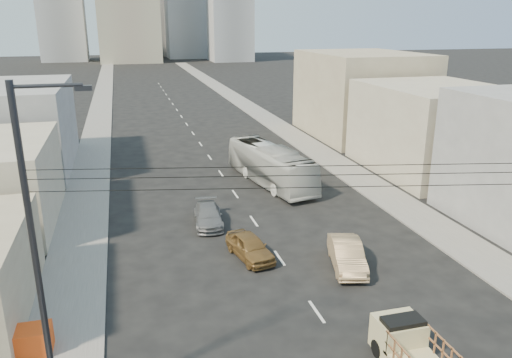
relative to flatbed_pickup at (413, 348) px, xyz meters
name	(u,v)px	position (x,y,z in m)	size (l,w,h in m)	color
sidewalk_left	(100,111)	(-13.82, 67.05, -1.03)	(3.50, 180.00, 0.12)	slate
sidewalk_right	(245,104)	(9.68, 67.05, -1.03)	(3.50, 180.00, 0.12)	slate
lane_dashes	(190,129)	(-2.07, 50.05, -1.09)	(0.15, 104.00, 0.01)	silver
flatbed_pickup	(413,348)	(0.00, 0.00, 0.00)	(1.95, 4.41, 1.90)	#C5B784
city_bus	(270,165)	(1.54, 25.04, 0.58)	(2.81, 12.00, 3.34)	#BBBCB7
sedan_brown	(250,247)	(-3.77, 11.57, -0.38)	(1.69, 4.21, 1.43)	brown
sedan_tan	(347,255)	(1.33, 8.96, -0.32)	(1.65, 4.73, 1.56)	tan
sedan_grey	(208,216)	(-5.29, 17.28, -0.43)	(1.86, 4.57, 1.33)	slate
streetlamp_left	(39,255)	(-13.47, 1.05, 5.34)	(2.36, 0.25, 12.00)	#2D2D33
overhead_wires	(404,175)	(-2.07, -1.45, 7.87)	(23.01, 5.02, 0.72)	black
crate_stack	(29,341)	(-15.07, 5.15, -0.40)	(1.80, 1.20, 1.14)	#E14915
bldg_right_mid	(434,129)	(17.43, 25.05, 2.91)	(11.00, 14.00, 8.00)	#AA9E89
bldg_right_far	(361,94)	(17.93, 41.05, 3.91)	(12.00, 16.00, 10.00)	tan
bldg_left_far	(2,128)	(-21.57, 36.05, 2.91)	(12.00, 16.00, 8.00)	gray
midrise_ne	(187,3)	(15.93, 182.05, 18.91)	(16.00, 16.00, 40.00)	gray
midrise_nw	(61,10)	(-28.07, 177.05, 15.91)	(15.00, 15.00, 34.00)	gray
midrise_east	(230,19)	(27.93, 162.05, 12.91)	(14.00, 14.00, 28.00)	gray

